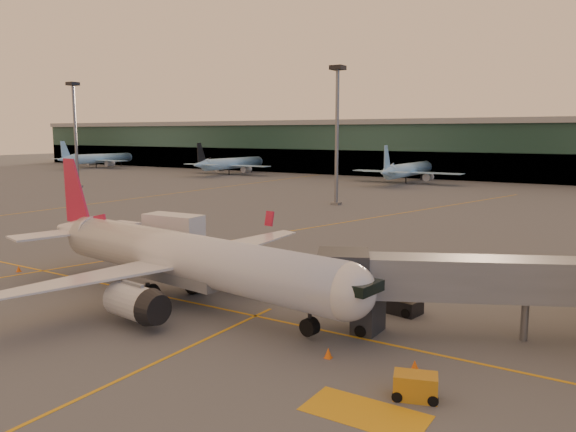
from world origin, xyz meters
The scene contains 15 objects.
ground centered at (0.00, 0.00, 0.00)m, with size 600.00×600.00×0.00m, color #4C4F54.
taxi_markings centered at (-7.32, 44.49, 0.01)m, with size 100.12×173.00×0.01m.
terminal centered at (0.00, 141.79, 8.76)m, with size 400.00×20.00×17.60m.
mast_west_far centered at (-90.00, 62.00, 14.86)m, with size 2.40×2.40×25.60m.
mast_west_near centered at (-20.00, 66.00, 14.86)m, with size 2.40×2.40×25.60m.
distant_aircraft_row centered at (10.83, 118.00, 0.00)m, with size 350.00×34.00×13.00m.
main_airplane centered at (-2.24, 4.73, 3.58)m, with size 36.52×33.03×11.03m.
jet_bridge centered at (23.97, 11.13, 3.83)m, with size 26.54×14.97×5.58m.
catering_truck centered at (-12.90, 15.29, 2.82)m, with size 6.54×3.20×4.95m.
gpu_cart centered at (19.53, -1.28, 0.65)m, with size 2.57×1.99×1.32m.
pushback_tug centered at (13.54, 11.56, 0.73)m, with size 3.74×2.43×1.79m.
cone_nose centered at (18.24, 2.27, 0.25)m, with size 0.41×0.41×0.52m.
cone_tail centered at (-22.43, 3.52, 0.29)m, with size 0.47×0.47×0.60m.
cone_wing_left centered at (-2.32, 21.31, 0.31)m, with size 0.50×0.50×0.64m.
cone_fwd centered at (13.28, 0.98, 0.31)m, with size 0.50×0.50×0.64m.
Camera 1 is at (28.47, -27.57, 13.49)m, focal length 35.00 mm.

